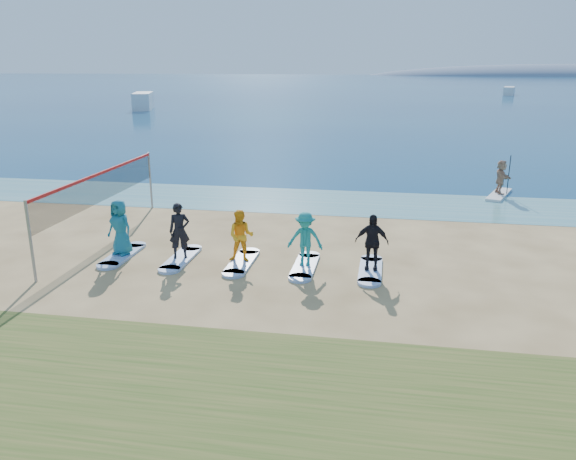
% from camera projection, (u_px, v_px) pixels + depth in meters
% --- Properties ---
extents(ground, '(600.00, 600.00, 0.00)m').
position_uv_depth(ground, '(261.00, 284.00, 16.51)').
color(ground, tan).
rests_on(ground, ground).
extents(shallow_water, '(600.00, 600.00, 0.00)m').
position_uv_depth(shallow_water, '(310.00, 201.00, 26.42)').
color(shallow_water, teal).
rests_on(shallow_water, ground).
extents(ocean, '(600.00, 600.00, 0.00)m').
position_uv_depth(ocean, '(378.00, 85.00, 167.49)').
color(ocean, navy).
rests_on(ocean, ground).
extents(island_ridge, '(220.00, 56.00, 18.00)m').
position_uv_depth(island_ridge, '(574.00, 76.00, 283.78)').
color(island_ridge, slate).
rests_on(island_ridge, ground).
extents(volleyball_net, '(0.26, 9.09, 2.50)m').
position_uv_depth(volleyball_net, '(101.00, 187.00, 20.40)').
color(volleyball_net, gray).
rests_on(volleyball_net, ground).
extents(paddleboard, '(1.71, 3.06, 0.12)m').
position_uv_depth(paddleboard, '(499.00, 195.00, 27.48)').
color(paddleboard, silver).
rests_on(paddleboard, ground).
extents(paddleboarder, '(0.71, 1.58, 1.64)m').
position_uv_depth(paddleboarder, '(501.00, 177.00, 27.23)').
color(paddleboarder, tan).
rests_on(paddleboarder, paddleboard).
extents(boat_offshore_a, '(4.54, 7.83, 2.29)m').
position_uv_depth(boat_offshore_a, '(144.00, 109.00, 78.54)').
color(boat_offshore_a, silver).
rests_on(boat_offshore_a, ground).
extents(boat_offshore_b, '(3.38, 6.78, 1.62)m').
position_uv_depth(boat_offshore_b, '(509.00, 95.00, 113.54)').
color(boat_offshore_b, silver).
rests_on(boat_offshore_b, ground).
extents(surfboard_0, '(0.70, 2.20, 0.09)m').
position_uv_depth(surfboard_0, '(123.00, 255.00, 18.88)').
color(surfboard_0, '#8CAADA').
rests_on(surfboard_0, ground).
extents(student_0, '(1.04, 0.83, 1.86)m').
position_uv_depth(student_0, '(120.00, 227.00, 18.60)').
color(student_0, '#1A6B80').
rests_on(student_0, surfboard_0).
extents(surfboard_1, '(0.70, 2.20, 0.09)m').
position_uv_depth(surfboard_1, '(181.00, 259.00, 18.53)').
color(surfboard_1, '#8CAADA').
rests_on(surfboard_1, ground).
extents(student_1, '(0.79, 0.66, 1.83)m').
position_uv_depth(student_1, '(179.00, 231.00, 18.26)').
color(student_1, black).
rests_on(student_1, surfboard_1).
extents(surfboard_2, '(0.70, 2.20, 0.09)m').
position_uv_depth(surfboard_2, '(242.00, 262.00, 18.19)').
color(surfboard_2, '#8CAADA').
rests_on(surfboard_2, ground).
extents(student_2, '(0.87, 0.70, 1.70)m').
position_uv_depth(student_2, '(241.00, 236.00, 17.93)').
color(student_2, '#FFA91A').
rests_on(student_2, surfboard_2).
extents(surfboard_3, '(0.70, 2.20, 0.09)m').
position_uv_depth(surfboard_3, '(305.00, 266.00, 17.84)').
color(surfboard_3, '#8CAADA').
rests_on(surfboard_3, ground).
extents(student_3, '(1.13, 0.67, 1.73)m').
position_uv_depth(student_3, '(305.00, 239.00, 17.58)').
color(student_3, teal).
rests_on(student_3, surfboard_3).
extents(surfboard_4, '(0.70, 2.20, 0.09)m').
position_uv_depth(surfboard_4, '(370.00, 270.00, 17.50)').
color(surfboard_4, '#8CAADA').
rests_on(surfboard_4, ground).
extents(student_4, '(1.04, 0.45, 1.76)m').
position_uv_depth(student_4, '(372.00, 242.00, 17.23)').
color(student_4, black).
rests_on(student_4, surfboard_4).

